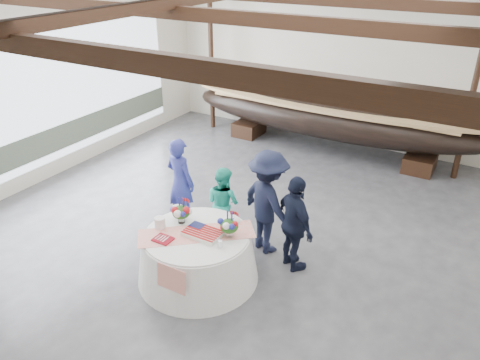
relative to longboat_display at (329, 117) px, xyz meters
The scene contains 12 objects.
floor 5.20m from the longboat_display, 92.54° to the right, with size 10.00×12.00×0.01m, color #3D3D42.
wall_back 1.58m from the longboat_display, 104.11° to the left, with size 10.00×0.02×4.50m, color silver.
wall_left 7.41m from the longboat_display, 135.70° to the right, with size 0.02×12.00×4.50m, color silver.
pavilion_structure 5.21m from the longboat_display, 93.06° to the right, with size 9.80×11.76×4.50m.
open_bay 6.66m from the longboat_display, 141.61° to the right, with size 0.03×7.00×3.20m.
longboat_display is the anchor object (origin of this frame).
banquet_table 6.29m from the longboat_display, 89.19° to the right, with size 2.03×2.03×0.87m.
tabletop_items 6.15m from the longboat_display, 89.40° to the right, with size 1.79×1.62×0.40m.
guest_woman_blue 5.13m from the longboat_display, 103.42° to the right, with size 0.67×0.44×1.83m, color navy.
guest_woman_teal 4.98m from the longboat_display, 92.48° to the right, with size 0.71×0.55×1.45m, color #22B399.
guest_man_left 4.98m from the longboat_display, 81.87° to the right, with size 1.27×0.73×1.96m, color black.
guest_man_right 5.38m from the longboat_display, 75.43° to the right, with size 1.03×0.43×1.75m, color black.
Camera 1 is at (4.15, -6.32, 5.08)m, focal length 35.00 mm.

